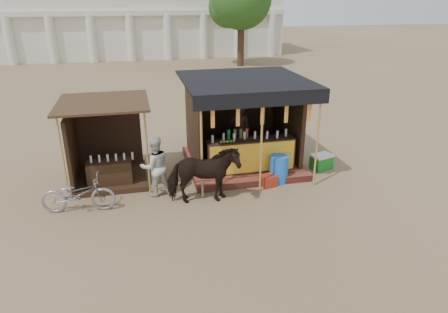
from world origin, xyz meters
TOP-DOWN VIEW (x-y plane):
  - ground at (0.00, 0.00)m, footprint 120.00×120.00m
  - main_stall at (1.00, 3.36)m, footprint 3.60×3.61m
  - secondary_stall at (-3.17, 3.24)m, footprint 2.40×2.40m
  - cow at (-0.62, 1.26)m, footprint 1.87×0.94m
  - motorbike at (-3.72, 1.52)m, footprint 1.85×0.81m
  - bystander at (-1.78, 2.00)m, footprint 0.91×0.78m
  - blue_barrel at (1.71, 2.00)m, footprint 0.57×0.57m
  - red_crate at (1.34, 1.80)m, footprint 0.48×0.45m
  - cooler at (3.34, 2.60)m, footprint 0.74×0.60m
  - background_building at (-2.00, 29.94)m, footprint 26.00×7.45m
  - tree at (5.81, 22.14)m, footprint 4.50×4.40m

SIDE VIEW (x-z plane):
  - ground at x=0.00m, z-range 0.00..0.00m
  - red_crate at x=1.34m, z-range 0.00..0.32m
  - cooler at x=3.34m, z-range 0.00..0.46m
  - blue_barrel at x=1.71m, z-range 0.00..0.79m
  - motorbike at x=-3.72m, z-range 0.00..0.95m
  - cow at x=-0.62m, z-range 0.00..1.54m
  - bystander at x=-1.78m, z-range 0.00..1.65m
  - secondary_stall at x=-3.17m, z-range -0.34..2.04m
  - main_stall at x=1.00m, z-range -0.36..2.42m
  - background_building at x=-2.00m, z-range -0.11..8.07m
  - tree at x=5.81m, z-range 1.13..8.13m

